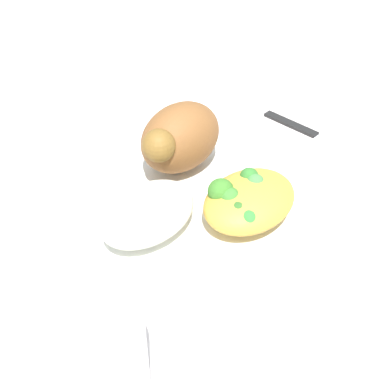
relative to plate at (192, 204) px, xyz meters
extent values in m
plane|color=silver|center=(0.00, 0.00, -0.01)|extent=(2.00, 2.00, 0.00)
cylinder|color=white|center=(0.00, 0.00, 0.00)|extent=(0.25, 0.25, 0.01)
torus|color=white|center=(0.00, 0.00, 0.00)|extent=(0.25, 0.25, 0.01)
ellipsoid|color=brown|center=(-0.04, -0.05, 0.04)|extent=(0.10, 0.07, 0.08)
sphere|color=brown|center=(0.01, -0.04, 0.06)|extent=(0.04, 0.04, 0.04)
ellipsoid|color=white|center=(0.06, 0.00, 0.03)|extent=(0.10, 0.07, 0.04)
ellipsoid|color=gold|center=(-0.02, 0.06, 0.03)|extent=(0.11, 0.08, 0.04)
sphere|color=#3F8030|center=(0.00, 0.05, 0.04)|extent=(0.02, 0.02, 0.02)
sphere|color=#3C7B29|center=(0.00, 0.04, 0.04)|extent=(0.03, 0.03, 0.03)
sphere|color=#34782E|center=(-0.04, 0.05, 0.04)|extent=(0.02, 0.02, 0.02)
sphere|color=#358234|center=(0.01, 0.08, 0.03)|extent=(0.02, 0.02, 0.02)
sphere|color=#326626|center=(0.01, 0.06, 0.03)|extent=(0.02, 0.02, 0.02)
sphere|color=#498945|center=(-0.03, 0.06, 0.04)|extent=(0.02, 0.02, 0.02)
cube|color=silver|center=(-0.16, 0.00, 0.00)|extent=(0.01, 0.11, 0.01)
cube|color=silver|center=(-0.16, 0.07, -0.01)|extent=(0.02, 0.03, 0.00)
cube|color=black|center=(-0.21, -0.02, 0.00)|extent=(0.01, 0.08, 0.01)
cube|color=silver|center=(-0.21, 0.08, -0.01)|extent=(0.02, 0.11, 0.00)
cylinder|color=silver|center=(0.20, 0.09, 0.04)|extent=(0.07, 0.07, 0.09)
camera|label=1|loc=(0.30, 0.28, 0.36)|focal=47.99mm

